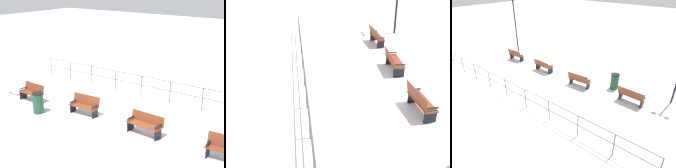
# 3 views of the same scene
# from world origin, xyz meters

# --- Properties ---
(ground_plane) EXTENTS (80.00, 80.00, 0.00)m
(ground_plane) POSITION_xyz_m (0.00, 0.00, 0.00)
(ground_plane) COLOR white
(ground_plane) RESTS_ON ground
(bench_second) EXTENTS (0.62, 1.51, 0.91)m
(bench_second) POSITION_xyz_m (-0.23, -1.68, 0.46)
(bench_second) COLOR brown
(bench_second) RESTS_ON ground
(bench_third) EXTENTS (0.64, 1.57, 0.87)m
(bench_third) POSITION_xyz_m (-0.08, 1.68, 0.46)
(bench_third) COLOR brown
(bench_third) RESTS_ON ground
(bench_fourth) EXTENTS (0.57, 1.43, 0.91)m
(bench_fourth) POSITION_xyz_m (0.01, 5.03, 0.47)
(bench_fourth) COLOR brown
(bench_fourth) RESTS_ON ground
(waterfront_railing) EXTENTS (0.05, 15.59, 1.14)m
(waterfront_railing) POSITION_xyz_m (-3.96, -0.00, 0.75)
(waterfront_railing) COLOR #4C5156
(waterfront_railing) RESTS_ON ground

